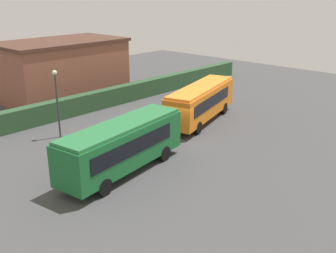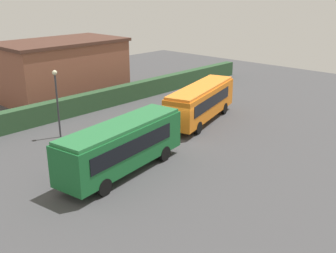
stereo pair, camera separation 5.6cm
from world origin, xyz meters
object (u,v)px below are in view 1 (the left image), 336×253
object	(u,v)px
person_center	(164,116)
traffic_cone	(126,117)
bus_green	(122,144)
person_right	(186,102)
person_left	(84,148)
lamppost	(57,96)
bus_orange	(201,101)

from	to	relation	value
person_center	traffic_cone	xyz separation A→B (m)	(-0.91, 3.53, -0.61)
bus_green	person_right	bearing A→B (deg)	15.36
person_right	bus_green	bearing A→B (deg)	72.74
person_right	traffic_cone	distance (m)	5.79
person_left	person_center	xyz separation A→B (m)	(8.57, 1.03, -0.12)
bus_green	person_left	distance (m)	3.11
person_left	lamppost	bearing A→B (deg)	142.57
person_center	person_right	world-z (taller)	person_right
person_center	traffic_cone	distance (m)	3.70
bus_orange	person_left	xyz separation A→B (m)	(-11.80, 0.20, -0.75)
bus_orange	bus_green	bearing A→B (deg)	178.22
traffic_cone	person_right	bearing A→B (deg)	-22.14
lamppost	traffic_cone	bearing A→B (deg)	-6.38
person_center	lamppost	distance (m)	8.49
bus_orange	person_left	bearing A→B (deg)	163.48
bus_orange	traffic_cone	distance (m)	6.48
bus_green	lamppost	xyz separation A→B (m)	(0.77, 8.13, 1.42)
person_left	person_center	distance (m)	8.63
person_right	traffic_cone	xyz separation A→B (m)	(-5.32, 2.17, -0.68)
bus_green	person_left	size ratio (longest dim) A/B	4.90
lamppost	person_left	bearing A→B (deg)	-106.67
bus_orange	person_center	bearing A→B (deg)	143.67
bus_orange	person_left	world-z (taller)	bus_orange
person_center	person_left	bearing A→B (deg)	65.70
bus_orange	person_center	world-z (taller)	bus_orange
person_left	lamppost	world-z (taller)	lamppost
person_right	person_center	bearing A→B (deg)	66.44
person_center	lamppost	size ratio (longest dim) A/B	0.34
bus_orange	lamppost	size ratio (longest dim) A/B	1.91
bus_orange	person_left	size ratio (longest dim) A/B	5.09
person_right	lamppost	bearing A→B (deg)	35.27
bus_green	person_right	xyz separation A→B (m)	(12.18, 5.29, -0.84)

